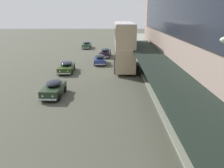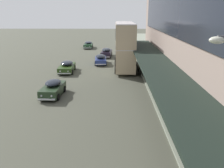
{
  "view_description": "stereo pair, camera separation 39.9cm",
  "coord_description": "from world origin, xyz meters",
  "px_view_note": "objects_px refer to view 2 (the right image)",
  "views": [
    {
      "loc": [
        2.21,
        -5.24,
        7.88
      ],
      "look_at": [
        2.31,
        16.83,
        1.5
      ],
      "focal_mm": 40.0,
      "sensor_mm": 36.0,
      "label": 1
    },
    {
      "loc": [
        2.61,
        -5.23,
        7.88
      ],
      "look_at": [
        2.31,
        16.83,
        1.5
      ],
      "focal_mm": 40.0,
      "sensor_mm": 36.0,
      "label": 2
    }
  ],
  "objects_px": {
    "sedan_second_near": "(88,45)",
    "sedan_trailing_near": "(101,59)",
    "transit_bus_kerbside_front": "(125,44)",
    "pedestrian_at_kerb": "(203,167)",
    "sedan_far_back": "(53,88)",
    "sedan_lead_mid": "(106,52)",
    "fire_hydrant": "(199,167)",
    "sedan_oncoming_front": "(67,67)"
  },
  "relations": [
    {
      "from": "sedan_far_back",
      "to": "sedan_second_near",
      "type": "xyz_separation_m",
      "value": [
        -0.1,
        33.63,
        -0.02
      ]
    },
    {
      "from": "sedan_second_near",
      "to": "fire_hydrant",
      "type": "relative_size",
      "value": 7.23
    },
    {
      "from": "sedan_lead_mid",
      "to": "sedan_trailing_near",
      "type": "distance_m",
      "value": 6.77
    },
    {
      "from": "transit_bus_kerbside_front",
      "to": "sedan_trailing_near",
      "type": "xyz_separation_m",
      "value": [
        -3.61,
        3.02,
        -2.72
      ]
    },
    {
      "from": "sedan_second_near",
      "to": "sedan_trailing_near",
      "type": "height_order",
      "value": "sedan_trailing_near"
    },
    {
      "from": "sedan_lead_mid",
      "to": "fire_hydrant",
      "type": "relative_size",
      "value": 7.19
    },
    {
      "from": "pedestrian_at_kerb",
      "to": "sedan_far_back",
      "type": "bearing_deg",
      "value": 127.08
    },
    {
      "from": "transit_bus_kerbside_front",
      "to": "sedan_trailing_near",
      "type": "bearing_deg",
      "value": 140.03
    },
    {
      "from": "pedestrian_at_kerb",
      "to": "sedan_oncoming_front",
      "type": "bearing_deg",
      "value": 114.34
    },
    {
      "from": "pedestrian_at_kerb",
      "to": "fire_hydrant",
      "type": "relative_size",
      "value": 2.65
    },
    {
      "from": "sedan_lead_mid",
      "to": "transit_bus_kerbside_front",
      "type": "bearing_deg",
      "value": -73.3
    },
    {
      "from": "sedan_second_near",
      "to": "sedan_trailing_near",
      "type": "distance_m",
      "value": 18.52
    },
    {
      "from": "sedan_far_back",
      "to": "fire_hydrant",
      "type": "height_order",
      "value": "sedan_far_back"
    },
    {
      "from": "transit_bus_kerbside_front",
      "to": "sedan_second_near",
      "type": "relative_size",
      "value": 2.11
    },
    {
      "from": "sedan_far_back",
      "to": "sedan_oncoming_front",
      "type": "relative_size",
      "value": 0.88
    },
    {
      "from": "fire_hydrant",
      "to": "sedan_trailing_near",
      "type": "bearing_deg",
      "value": 103.12
    },
    {
      "from": "sedan_second_near",
      "to": "pedestrian_at_kerb",
      "type": "relative_size",
      "value": 2.72
    },
    {
      "from": "transit_bus_kerbside_front",
      "to": "sedan_far_back",
      "type": "relative_size",
      "value": 2.45
    },
    {
      "from": "sedan_lead_mid",
      "to": "sedan_oncoming_front",
      "type": "bearing_deg",
      "value": -112.26
    },
    {
      "from": "sedan_oncoming_front",
      "to": "sedan_trailing_near",
      "type": "height_order",
      "value": "sedan_trailing_near"
    },
    {
      "from": "transit_bus_kerbside_front",
      "to": "sedan_second_near",
      "type": "height_order",
      "value": "transit_bus_kerbside_front"
    },
    {
      "from": "transit_bus_kerbside_front",
      "to": "pedestrian_at_kerb",
      "type": "distance_m",
      "value": 26.01
    },
    {
      "from": "transit_bus_kerbside_front",
      "to": "sedan_lead_mid",
      "type": "xyz_separation_m",
      "value": [
        -2.93,
        9.76,
        -2.68
      ]
    },
    {
      "from": "transit_bus_kerbside_front",
      "to": "sedan_oncoming_front",
      "type": "height_order",
      "value": "transit_bus_kerbside_front"
    },
    {
      "from": "transit_bus_kerbside_front",
      "to": "sedan_far_back",
      "type": "bearing_deg",
      "value": -120.49
    },
    {
      "from": "sedan_trailing_near",
      "to": "fire_hydrant",
      "type": "relative_size",
      "value": 6.4
    },
    {
      "from": "sedan_oncoming_front",
      "to": "pedestrian_at_kerb",
      "type": "distance_m",
      "value": 25.67
    },
    {
      "from": "sedan_oncoming_front",
      "to": "pedestrian_at_kerb",
      "type": "height_order",
      "value": "pedestrian_at_kerb"
    },
    {
      "from": "sedan_far_back",
      "to": "sedan_lead_mid",
      "type": "xyz_separation_m",
      "value": [
        4.43,
        22.25,
        0.03
      ]
    },
    {
      "from": "sedan_trailing_near",
      "to": "pedestrian_at_kerb",
      "type": "relative_size",
      "value": 2.41
    },
    {
      "from": "pedestrian_at_kerb",
      "to": "fire_hydrant",
      "type": "xyz_separation_m",
      "value": [
        0.19,
        1.0,
        -0.69
      ]
    },
    {
      "from": "sedan_second_near",
      "to": "sedan_oncoming_front",
      "type": "bearing_deg",
      "value": -91.08
    },
    {
      "from": "sedan_far_back",
      "to": "fire_hydrant",
      "type": "xyz_separation_m",
      "value": [
        10.23,
        -12.27,
        -0.28
      ]
    },
    {
      "from": "sedan_far_back",
      "to": "pedestrian_at_kerb",
      "type": "bearing_deg",
      "value": -52.92
    },
    {
      "from": "sedan_far_back",
      "to": "sedan_lead_mid",
      "type": "relative_size",
      "value": 0.86
    },
    {
      "from": "sedan_oncoming_front",
      "to": "sedan_trailing_near",
      "type": "relative_size",
      "value": 1.1
    },
    {
      "from": "sedan_far_back",
      "to": "fire_hydrant",
      "type": "relative_size",
      "value": 6.21
    },
    {
      "from": "sedan_far_back",
      "to": "pedestrian_at_kerb",
      "type": "relative_size",
      "value": 2.34
    },
    {
      "from": "transit_bus_kerbside_front",
      "to": "fire_hydrant",
      "type": "relative_size",
      "value": 15.23
    },
    {
      "from": "sedan_second_near",
      "to": "sedan_trailing_near",
      "type": "relative_size",
      "value": 1.13
    },
    {
      "from": "sedan_trailing_near",
      "to": "sedan_oncoming_front",
      "type": "bearing_deg",
      "value": -128.42
    },
    {
      "from": "transit_bus_kerbside_front",
      "to": "pedestrian_at_kerb",
      "type": "bearing_deg",
      "value": -84.07
    }
  ]
}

